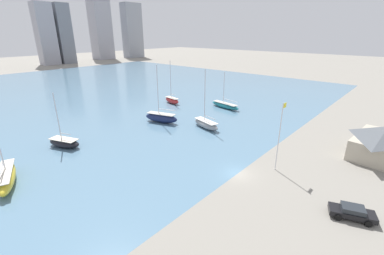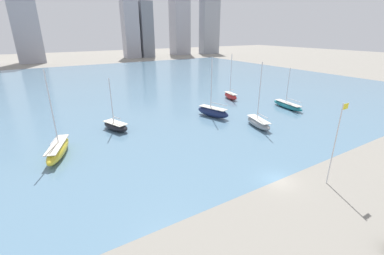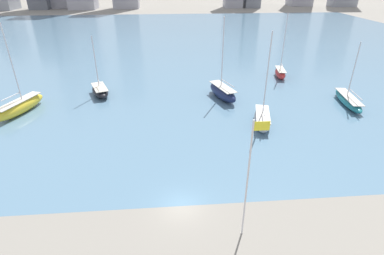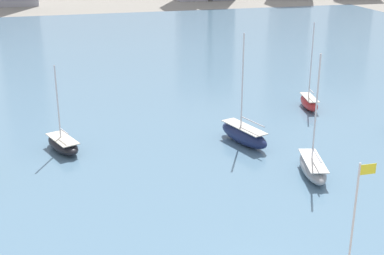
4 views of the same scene
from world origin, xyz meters
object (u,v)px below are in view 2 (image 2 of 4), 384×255
object	(u,v)px
sailboat_yellow	(58,150)
sailboat_gray	(258,123)
sailboat_red	(231,96)
flag_pole	(335,142)
sailboat_teal	(288,105)
sailboat_black	(116,126)
sailboat_navy	(213,112)

from	to	relation	value
sailboat_yellow	sailboat_gray	size ratio (longest dim) A/B	1.03
sailboat_yellow	sailboat_red	bearing A→B (deg)	36.73
flag_pole	sailboat_teal	xyz separation A→B (m)	(23.42, 25.29, -4.98)
flag_pole	sailboat_teal	world-z (taller)	flag_pole
sailboat_teal	sailboat_red	bearing A→B (deg)	121.76
sailboat_red	sailboat_black	distance (m)	35.62
sailboat_teal	sailboat_gray	bearing A→B (deg)	-151.01
sailboat_red	sailboat_gray	size ratio (longest dim) A/B	0.96
sailboat_teal	sailboat_black	world-z (taller)	sailboat_black
sailboat_yellow	sailboat_gray	bearing A→B (deg)	9.16
sailboat_red	sailboat_teal	world-z (taller)	sailboat_red
flag_pole	sailboat_yellow	size ratio (longest dim) A/B	0.80
flag_pole	sailboat_navy	distance (m)	30.21
sailboat_navy	sailboat_gray	world-z (taller)	sailboat_navy
flag_pole	sailboat_gray	bearing A→B (deg)	69.24
flag_pole	sailboat_red	xyz separation A→B (m)	(17.23, 40.03, -4.77)
sailboat_red	sailboat_teal	xyz separation A→B (m)	(6.19, -14.74, -0.21)
sailboat_teal	sailboat_gray	xyz separation A→B (m)	(-16.05, -5.84, 0.16)
sailboat_navy	sailboat_black	bearing A→B (deg)	153.73
sailboat_navy	sailboat_gray	size ratio (longest dim) A/B	1.03
sailboat_yellow	sailboat_navy	distance (m)	32.07
sailboat_black	sailboat_navy	bearing A→B (deg)	-29.55
sailboat_navy	flag_pole	bearing A→B (deg)	-114.22
flag_pole	sailboat_black	bearing A→B (deg)	118.25
sailboat_yellow	sailboat_black	bearing A→B (deg)	51.41
sailboat_gray	sailboat_teal	bearing A→B (deg)	34.23
sailboat_teal	sailboat_yellow	distance (m)	51.87
flag_pole	sailboat_navy	world-z (taller)	sailboat_navy
sailboat_navy	sailboat_yellow	bearing A→B (deg)	168.41
sailboat_yellow	sailboat_black	xyz separation A→B (m)	(10.77, 6.57, -0.24)
sailboat_teal	sailboat_yellow	size ratio (longest dim) A/B	0.75
sailboat_teal	sailboat_navy	size ratio (longest dim) A/B	0.75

